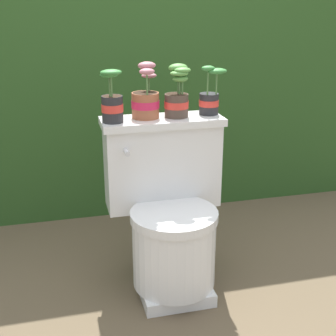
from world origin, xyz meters
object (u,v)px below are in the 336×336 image
at_px(potted_plant_middle, 177,97).
at_px(potted_plant_midright, 210,97).
at_px(toilet, 169,212).
at_px(potted_plant_midleft, 146,100).
at_px(potted_plant_left, 112,103).

relative_size(potted_plant_middle, potted_plant_midright, 1.04).
relative_size(toilet, potted_plant_midright, 3.42).
height_order(potted_plant_midleft, potted_plant_middle, potted_plant_midleft).
height_order(potted_plant_left, potted_plant_midright, potted_plant_left).
height_order(toilet, potted_plant_midright, potted_plant_midright).
height_order(toilet, potted_plant_left, potted_plant_left).
bearing_deg(potted_plant_midright, potted_plant_midleft, 178.88).
xyz_separation_m(potted_plant_left, potted_plant_midright, (0.42, 0.03, -0.01)).
relative_size(potted_plant_midleft, potted_plant_midright, 1.10).
bearing_deg(potted_plant_left, potted_plant_midleft, 15.18).
bearing_deg(potted_plant_midright, potted_plant_left, -175.43).
distance_m(toilet, potted_plant_middle, 0.49).
bearing_deg(potted_plant_middle, toilet, -118.55).
relative_size(toilet, potted_plant_middle, 3.30).
bearing_deg(potted_plant_midleft, toilet, -64.14).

